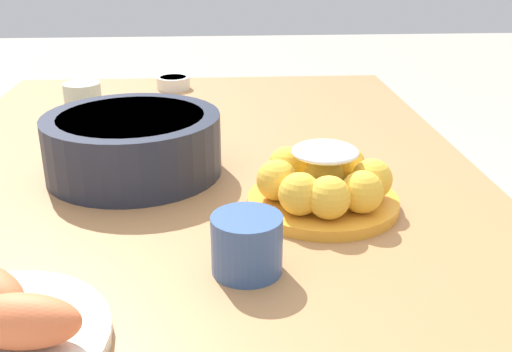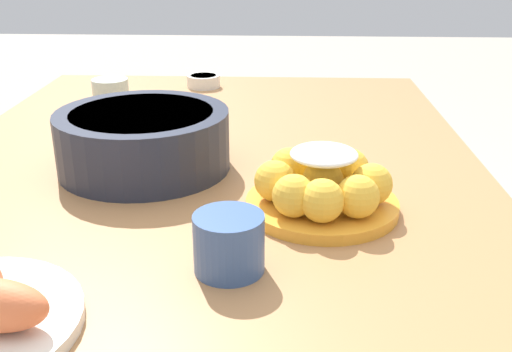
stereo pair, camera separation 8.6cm
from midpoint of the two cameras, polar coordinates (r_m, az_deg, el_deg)
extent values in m
cylinder|color=#A87547|center=(1.75, 13.40, -3.70)|extent=(0.06, 0.06, 0.71)
cylinder|color=#A87547|center=(1.79, -14.29, -3.16)|extent=(0.06, 0.06, 0.71)
cube|color=#A87547|center=(0.90, -3.16, -2.58)|extent=(1.54, 0.94, 0.03)
cylinder|color=gold|center=(0.85, 9.15, -2.79)|extent=(0.21, 0.21, 0.02)
sphere|color=yellow|center=(0.90, 9.14, 1.13)|extent=(0.06, 0.06, 0.06)
sphere|color=yellow|center=(0.88, 6.01, 0.77)|extent=(0.06, 0.06, 0.06)
sphere|color=yellow|center=(0.83, 4.77, -0.52)|extent=(0.06, 0.06, 0.06)
sphere|color=yellow|center=(0.79, 6.75, -1.94)|extent=(0.06, 0.06, 0.06)
sphere|color=yellow|center=(0.78, 9.48, -2.40)|extent=(0.06, 0.06, 0.06)
sphere|color=yellow|center=(0.80, 12.71, -1.98)|extent=(0.06, 0.06, 0.06)
sphere|color=yellow|center=(0.84, 13.83, -0.82)|extent=(0.06, 0.06, 0.06)
sphere|color=yellow|center=(0.89, 11.57, 0.76)|extent=(0.06, 0.06, 0.06)
ellipsoid|color=white|center=(0.82, 9.47, 2.00)|extent=(0.09, 0.09, 0.02)
sphere|color=yellow|center=(0.84, 9.30, -0.50)|extent=(0.06, 0.06, 0.06)
cylinder|color=#232838|center=(0.98, -8.23, 3.34)|extent=(0.28, 0.28, 0.10)
cylinder|color=brown|center=(0.97, -8.37, 5.72)|extent=(0.23, 0.23, 0.01)
cylinder|color=silver|center=(1.52, -3.41, 8.99)|extent=(0.08, 0.08, 0.03)
cylinder|color=#B26623|center=(1.52, -3.42, 9.43)|extent=(0.06, 0.06, 0.01)
cylinder|color=#38568E|center=(0.69, 0.98, -6.51)|extent=(0.08, 0.08, 0.07)
cylinder|color=beige|center=(1.36, -11.91, 7.67)|extent=(0.08, 0.08, 0.06)
camera|label=1|loc=(0.04, -87.14, 1.18)|focal=42.00mm
camera|label=2|loc=(0.04, 92.86, -1.18)|focal=42.00mm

